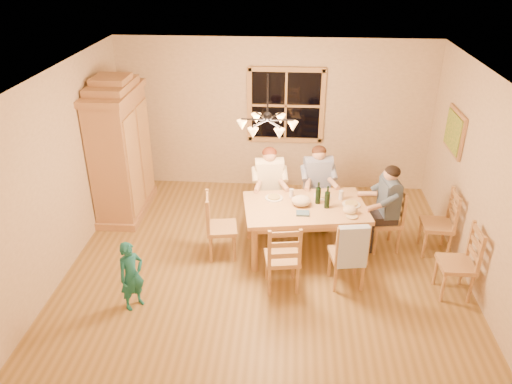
# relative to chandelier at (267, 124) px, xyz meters

# --- Properties ---
(floor) EXTENTS (5.50, 5.50, 0.00)m
(floor) POSITION_rel_chandelier_xyz_m (0.00, 0.00, -2.08)
(floor) COLOR olive
(floor) RESTS_ON ground
(ceiling) EXTENTS (5.50, 5.00, 0.02)m
(ceiling) POSITION_rel_chandelier_xyz_m (0.00, 0.00, 0.62)
(ceiling) COLOR white
(ceiling) RESTS_ON wall_back
(wall_back) EXTENTS (5.50, 0.02, 2.70)m
(wall_back) POSITION_rel_chandelier_xyz_m (0.00, 2.50, -0.73)
(wall_back) COLOR tan
(wall_back) RESTS_ON floor
(wall_left) EXTENTS (0.02, 5.00, 2.70)m
(wall_left) POSITION_rel_chandelier_xyz_m (-2.75, 0.00, -0.73)
(wall_left) COLOR tan
(wall_left) RESTS_ON floor
(wall_right) EXTENTS (0.02, 5.00, 2.70)m
(wall_right) POSITION_rel_chandelier_xyz_m (2.75, 0.00, -0.73)
(wall_right) COLOR tan
(wall_right) RESTS_ON floor
(window) EXTENTS (1.30, 0.06, 1.30)m
(window) POSITION_rel_chandelier_xyz_m (0.20, 2.47, -0.53)
(window) COLOR black
(window) RESTS_ON wall_back
(painting) EXTENTS (0.06, 0.78, 0.64)m
(painting) POSITION_rel_chandelier_xyz_m (2.71, 1.20, -0.48)
(painting) COLOR #946740
(painting) RESTS_ON wall_right
(chandelier) EXTENTS (0.77, 0.68, 0.71)m
(chandelier) POSITION_rel_chandelier_xyz_m (0.00, 0.00, 0.00)
(chandelier) COLOR black
(chandelier) RESTS_ON ceiling
(armoire) EXTENTS (0.66, 1.40, 2.30)m
(armoire) POSITION_rel_chandelier_xyz_m (-2.42, 1.32, -1.02)
(armoire) COLOR #946740
(armoire) RESTS_ON floor
(dining_table) EXTENTS (1.86, 1.30, 0.76)m
(dining_table) POSITION_rel_chandelier_xyz_m (0.54, 0.29, -1.42)
(dining_table) COLOR tan
(dining_table) RESTS_ON floor
(chair_far_left) EXTENTS (0.50, 0.48, 0.99)m
(chair_far_left) POSITION_rel_chandelier_xyz_m (-0.01, 1.03, -1.77)
(chair_far_left) COLOR tan
(chair_far_left) RESTS_ON floor
(chair_far_right) EXTENTS (0.50, 0.48, 0.99)m
(chair_far_right) POSITION_rel_chandelier_xyz_m (0.74, 1.15, -1.77)
(chair_far_right) COLOR tan
(chair_far_right) RESTS_ON floor
(chair_near_left) EXTENTS (0.50, 0.48, 0.99)m
(chair_near_left) POSITION_rel_chandelier_xyz_m (0.24, -0.57, -1.77)
(chair_near_left) COLOR tan
(chair_near_left) RESTS_ON floor
(chair_near_right) EXTENTS (0.50, 0.48, 0.99)m
(chair_near_right) POSITION_rel_chandelier_xyz_m (1.09, -0.44, -1.77)
(chair_near_right) COLOR tan
(chair_near_right) RESTS_ON floor
(chair_end_left) EXTENTS (0.48, 0.50, 0.99)m
(chair_end_left) POSITION_rel_chandelier_xyz_m (-0.64, 0.11, -1.77)
(chair_end_left) COLOR tan
(chair_end_left) RESTS_ON floor
(chair_end_right) EXTENTS (0.48, 0.50, 0.99)m
(chair_end_right) POSITION_rel_chandelier_xyz_m (1.72, 0.48, -1.77)
(chair_end_right) COLOR tan
(chair_end_right) RESTS_ON floor
(adult_woman) EXTENTS (0.44, 0.47, 0.87)m
(adult_woman) POSITION_rel_chandelier_xyz_m (-0.01, 1.03, -1.24)
(adult_woman) COLOR beige
(adult_woman) RESTS_ON floor
(adult_plaid_man) EXTENTS (0.44, 0.47, 0.87)m
(adult_plaid_man) POSITION_rel_chandelier_xyz_m (0.74, 1.15, -1.24)
(adult_plaid_man) COLOR navy
(adult_plaid_man) RESTS_ON floor
(adult_slate_man) EXTENTS (0.47, 0.44, 0.87)m
(adult_slate_man) POSITION_rel_chandelier_xyz_m (1.72, 0.48, -1.24)
(adult_slate_man) COLOR #405066
(adult_slate_man) RESTS_ON floor
(towel) EXTENTS (0.39, 0.16, 0.58)m
(towel) POSITION_rel_chandelier_xyz_m (1.12, -0.63, -1.38)
(towel) COLOR #AEC6EB
(towel) RESTS_ON chair_near_right
(wine_bottle_a) EXTENTS (0.08, 0.08, 0.33)m
(wine_bottle_a) POSITION_rel_chandelier_xyz_m (0.72, 0.39, -1.15)
(wine_bottle_a) COLOR black
(wine_bottle_a) RESTS_ON dining_table
(wine_bottle_b) EXTENTS (0.08, 0.08, 0.33)m
(wine_bottle_b) POSITION_rel_chandelier_xyz_m (0.84, 0.27, -1.15)
(wine_bottle_b) COLOR black
(wine_bottle_b) RESTS_ON dining_table
(plate_woman) EXTENTS (0.26, 0.26, 0.02)m
(plate_woman) POSITION_rel_chandelier_xyz_m (0.09, 0.48, -1.31)
(plate_woman) COLOR white
(plate_woman) RESTS_ON dining_table
(plate_plaid) EXTENTS (0.26, 0.26, 0.02)m
(plate_plaid) POSITION_rel_chandelier_xyz_m (0.79, 0.61, -1.31)
(plate_plaid) COLOR white
(plate_plaid) RESTS_ON dining_table
(plate_slate) EXTENTS (0.26, 0.26, 0.02)m
(plate_slate) POSITION_rel_chandelier_xyz_m (1.19, 0.36, -1.31)
(plate_slate) COLOR white
(plate_slate) RESTS_ON dining_table
(wine_glass_a) EXTENTS (0.06, 0.06, 0.14)m
(wine_glass_a) POSITION_rel_chandelier_xyz_m (0.34, 0.53, -1.25)
(wine_glass_a) COLOR silver
(wine_glass_a) RESTS_ON dining_table
(wine_glass_b) EXTENTS (0.06, 0.06, 0.14)m
(wine_glass_b) POSITION_rel_chandelier_xyz_m (1.06, 0.54, -1.25)
(wine_glass_b) COLOR silver
(wine_glass_b) RESTS_ON dining_table
(cap) EXTENTS (0.20, 0.20, 0.11)m
(cap) POSITION_rel_chandelier_xyz_m (1.15, 0.13, -1.26)
(cap) COLOR #CFB68A
(cap) RESTS_ON dining_table
(napkin) EXTENTS (0.20, 0.17, 0.03)m
(napkin) POSITION_rel_chandelier_xyz_m (0.50, 0.05, -1.30)
(napkin) COLOR #43627B
(napkin) RESTS_ON dining_table
(cloth_bundle) EXTENTS (0.28, 0.22, 0.15)m
(cloth_bundle) POSITION_rel_chandelier_xyz_m (0.48, 0.30, -1.24)
(cloth_bundle) COLOR beige
(cloth_bundle) RESTS_ON dining_table
(child) EXTENTS (0.39, 0.40, 0.93)m
(child) POSITION_rel_chandelier_xyz_m (-1.60, -1.10, -1.61)
(child) COLOR #176468
(child) RESTS_ON floor
(chair_spare_front) EXTENTS (0.43, 0.45, 0.99)m
(chair_spare_front) POSITION_rel_chandelier_xyz_m (2.45, -0.56, -1.77)
(chair_spare_front) COLOR tan
(chair_spare_front) RESTS_ON floor
(chair_spare_back) EXTENTS (0.44, 0.46, 0.99)m
(chair_spare_back) POSITION_rel_chandelier_xyz_m (2.45, 0.42, -1.77)
(chair_spare_back) COLOR tan
(chair_spare_back) RESTS_ON floor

